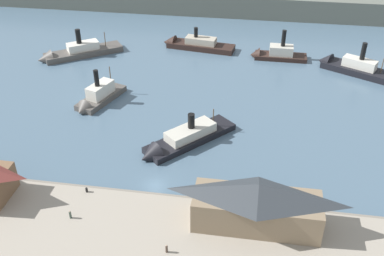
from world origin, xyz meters
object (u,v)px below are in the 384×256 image
(ferry_shed_west_terminal, at_px, (257,204))
(ferry_near_quay, at_px, (349,66))
(pedestrian_walking_east, at_px, (70,215))
(ferry_outer_harbor, at_px, (192,44))
(mooring_post_center_east, at_px, (87,190))
(ferry_moored_west, at_px, (97,98))
(ferry_approaching_east, at_px, (180,141))
(pedestrian_near_west_shed, at_px, (167,249))
(ferry_mid_harbor, at_px, (74,53))
(ferry_moored_east, at_px, (275,54))

(ferry_shed_west_terminal, height_order, ferry_near_quay, ferry_shed_west_terminal)
(pedestrian_walking_east, relative_size, ferry_outer_harbor, 0.07)
(mooring_post_center_east, xyz_separation_m, ferry_outer_harbor, (8.43, 73.82, -0.36))
(ferry_shed_west_terminal, bearing_deg, ferry_moored_west, 137.49)
(ferry_approaching_east, bearing_deg, ferry_near_quay, 47.14)
(pedestrian_near_west_shed, xyz_separation_m, ferry_mid_harbor, (-44.27, 73.08, -0.54))
(pedestrian_near_west_shed, bearing_deg, ferry_near_quay, 63.40)
(pedestrian_near_west_shed, bearing_deg, ferry_approaching_east, 96.48)
(pedestrian_near_west_shed, relative_size, ferry_moored_east, 0.09)
(pedestrian_walking_east, relative_size, mooring_post_center_east, 1.80)
(pedestrian_near_west_shed, relative_size, ferry_mid_harbor, 0.07)
(ferry_near_quay, xyz_separation_m, ferry_approaching_east, (-41.63, -44.85, -0.21))
(ferry_mid_harbor, relative_size, ferry_approaching_east, 1.13)
(ferry_moored_east, height_order, ferry_moored_west, ferry_moored_east)
(mooring_post_center_east, bearing_deg, pedestrian_near_west_shed, -34.02)
(pedestrian_walking_east, height_order, ferry_outer_harbor, ferry_outer_harbor)
(ferry_mid_harbor, distance_m, ferry_near_quay, 82.41)
(ferry_approaching_east, bearing_deg, ferry_moored_east, 68.14)
(ferry_shed_west_terminal, relative_size, ferry_outer_harbor, 0.91)
(pedestrian_near_west_shed, relative_size, ferry_near_quay, 0.07)
(ferry_outer_harbor, distance_m, ferry_near_quay, 48.39)
(mooring_post_center_east, height_order, ferry_near_quay, ferry_near_quay)
(ferry_moored_west, bearing_deg, pedestrian_walking_east, -77.01)
(pedestrian_near_west_shed, relative_size, ferry_approaching_east, 0.07)
(ferry_mid_harbor, height_order, ferry_outer_harbor, ferry_mid_harbor)
(ferry_shed_west_terminal, xyz_separation_m, mooring_post_center_east, (-31.47, 3.47, -4.03))
(pedestrian_near_west_shed, distance_m, ferry_approaching_east, 31.41)
(pedestrian_near_west_shed, xyz_separation_m, pedestrian_walking_east, (-18.11, 4.95, 0.01))
(ferry_moored_east, bearing_deg, mooring_post_center_east, -116.30)
(pedestrian_walking_east, height_order, ferry_mid_harbor, ferry_mid_harbor)
(pedestrian_near_west_shed, distance_m, ferry_outer_harbor, 86.30)
(ferry_outer_harbor, height_order, ferry_approaching_east, ferry_outer_harbor)
(pedestrian_near_west_shed, distance_m, mooring_post_center_east, 21.41)
(ferry_moored_east, relative_size, ferry_mid_harbor, 0.70)
(ferry_moored_west, height_order, ferry_near_quay, ferry_near_quay)
(pedestrian_near_west_shed, height_order, ferry_approaching_east, ferry_approaching_east)
(ferry_mid_harbor, height_order, ferry_near_quay, ferry_near_quay)
(ferry_mid_harbor, bearing_deg, ferry_shed_west_terminal, -48.07)
(pedestrian_walking_east, bearing_deg, ferry_mid_harbor, 111.01)
(ferry_mid_harbor, distance_m, ferry_outer_harbor, 37.20)
(pedestrian_near_west_shed, distance_m, pedestrian_walking_east, 18.78)
(ferry_moored_west, bearing_deg, ferry_outer_harbor, 64.95)
(ferry_moored_west, height_order, ferry_outer_harbor, ferry_moored_west)
(ferry_shed_west_terminal, distance_m, ferry_mid_harbor, 86.90)
(mooring_post_center_east, xyz_separation_m, ferry_approaching_east, (14.20, 19.23, -0.41))
(ferry_mid_harbor, bearing_deg, pedestrian_walking_east, -68.99)
(mooring_post_center_east, bearing_deg, ferry_approaching_east, 53.56)
(ferry_approaching_east, bearing_deg, ferry_moored_west, 147.70)
(ferry_outer_harbor, xyz_separation_m, ferry_near_quay, (47.40, -9.73, 0.17))
(mooring_post_center_east, xyz_separation_m, ferry_mid_harbor, (-26.53, 61.11, -0.26))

